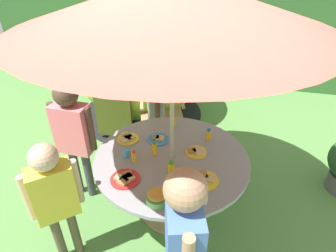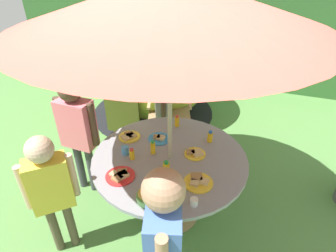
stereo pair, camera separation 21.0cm
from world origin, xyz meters
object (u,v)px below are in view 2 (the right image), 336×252
at_px(child_in_grey_shirt, 162,96).
at_px(plate_back_edge, 129,136).
at_px(patio_umbrella, 170,2).
at_px(child_in_pink_shirt, 77,124).
at_px(garden_table, 170,170).
at_px(plate_front_edge, 120,176).
at_px(juice_bottle_far_right, 153,148).
at_px(child_in_blue_shirt, 164,237).
at_px(dome_tent, 151,63).
at_px(juice_bottle_near_right, 210,137).
at_px(cup_near, 125,150).
at_px(plate_center_front, 159,138).
at_px(wooden_chair, 169,103).
at_px(snack_bowl, 148,196).
at_px(child_in_yellow_shirt, 50,184).
at_px(juice_bottle_far_left, 166,168).
at_px(juice_bottle_near_left, 177,121).
at_px(juice_bottle_center_back, 132,154).
at_px(cup_far, 194,202).
at_px(plate_mid_right, 195,153).
at_px(plate_mid_left, 198,182).
at_px(juice_bottle_spot_a, 180,189).

height_order(child_in_grey_shirt, plate_back_edge, child_in_grey_shirt).
distance_m(patio_umbrella, child_in_pink_shirt, 1.49).
bearing_deg(garden_table, child_in_pink_shirt, 178.15).
xyz_separation_m(child_in_pink_shirt, plate_front_edge, (0.67, -0.41, -0.11)).
bearing_deg(juice_bottle_far_right, patio_umbrella, 1.08).
bearing_deg(child_in_blue_shirt, garden_table, 0.00).
xyz_separation_m(dome_tent, juice_bottle_far_right, (0.77, -1.86, -0.06)).
bearing_deg(juice_bottle_near_right, cup_near, -146.99).
height_order(plate_center_front, juice_bottle_near_right, juice_bottle_near_right).
xyz_separation_m(wooden_chair, child_in_blue_shirt, (0.70, -2.13, 0.32)).
distance_m(snack_bowl, cup_near, 0.60).
xyz_separation_m(dome_tent, snack_bowl, (0.94, -2.39, -0.08)).
bearing_deg(wooden_chair, child_in_blue_shirt, -90.91).
bearing_deg(child_in_yellow_shirt, juice_bottle_far_left, -12.78).
bearing_deg(child_in_blue_shirt, dome_tent, 6.53).
xyz_separation_m(wooden_chair, juice_bottle_near_left, (0.34, -0.73, 0.22)).
bearing_deg(juice_bottle_near_left, juice_bottle_center_back, -107.89).
bearing_deg(cup_far, patio_umbrella, 126.53).
distance_m(garden_table, juice_bottle_far_left, 0.32).
xyz_separation_m(juice_bottle_far_left, cup_far, (0.29, -0.24, -0.03)).
bearing_deg(plate_mid_right, child_in_blue_shirt, -85.91).
xyz_separation_m(cup_near, cup_far, (0.73, -0.37, -0.01)).
bearing_deg(snack_bowl, plate_back_edge, 125.50).
bearing_deg(wooden_chair, child_in_grey_shirt, -107.21).
height_order(plate_back_edge, juice_bottle_near_left, juice_bottle_near_left).
height_order(plate_back_edge, plate_mid_left, same).
bearing_deg(plate_center_front, cup_far, -52.32).
xyz_separation_m(child_in_pink_shirt, child_in_yellow_shirt, (0.23, -0.70, -0.08)).
relative_size(child_in_pink_shirt, juice_bottle_near_left, 10.57).
height_order(child_in_grey_shirt, juice_bottle_far_right, child_in_grey_shirt).
distance_m(garden_table, plate_front_edge, 0.51).
bearing_deg(child_in_grey_shirt, child_in_blue_shirt, -3.19).
height_order(plate_back_edge, plate_front_edge, same).
relative_size(patio_umbrella, child_in_blue_shirt, 1.60).
bearing_deg(patio_umbrella, child_in_pink_shirt, 178.15).
bearing_deg(child_in_grey_shirt, patio_umbrella, 0.00).
bearing_deg(juice_bottle_far_left, juice_bottle_spot_a, -46.95).
relative_size(juice_bottle_far_right, juice_bottle_spot_a, 1.09).
bearing_deg(juice_bottle_center_back, plate_mid_left, -9.21).
relative_size(patio_umbrella, juice_bottle_spot_a, 18.05).
height_order(child_in_blue_shirt, cup_far, child_in_blue_shirt).
height_order(child_in_blue_shirt, juice_bottle_center_back, child_in_blue_shirt).
distance_m(juice_bottle_center_back, cup_far, 0.72).
height_order(plate_mid_right, juice_bottle_far_right, juice_bottle_far_right).
bearing_deg(patio_umbrella, plate_mid_left, -36.46).
bearing_deg(plate_center_front, cup_near, -123.70).
bearing_deg(plate_back_edge, plate_mid_left, -26.22).
distance_m(child_in_yellow_shirt, juice_bottle_center_back, 0.69).
relative_size(patio_umbrella, cup_near, 29.30).
relative_size(wooden_chair, child_in_pink_shirt, 0.76).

